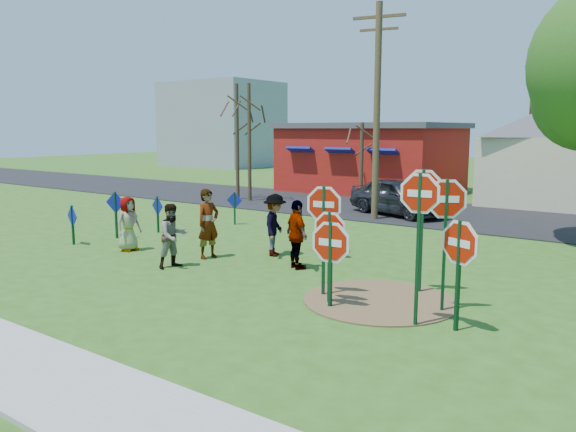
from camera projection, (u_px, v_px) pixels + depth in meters
name	position (u px, v px, depth m)	size (l,w,h in m)	color
ground	(245.00, 262.00, 15.13)	(120.00, 120.00, 0.00)	#305217
road	(416.00, 211.00, 24.36)	(120.00, 7.50, 0.04)	black
dirt_patch	(380.00, 300.00, 11.73)	(3.20, 3.20, 0.03)	brown
red_building	(372.00, 157.00, 32.44)	(9.40, 7.69, 3.90)	maroon
distant_building	(222.00, 125.00, 54.73)	(10.00, 8.00, 8.00)	#8C939E
stop_sign_a	(330.00, 237.00, 11.39)	(0.98, 0.09, 2.04)	#0F391E
stop_sign_b	(423.00, 199.00, 12.05)	(1.10, 0.36, 2.87)	#0F391E
stop_sign_c	(419.00, 214.00, 9.94)	(1.00, 0.10, 2.94)	#0F391E
stop_sign_d	(446.00, 211.00, 10.78)	(0.95, 0.50, 2.76)	#0F391E
stop_sign_e	(331.00, 248.00, 11.14)	(1.14, 0.10, 1.91)	#0F391E
stop_sign_f	(459.00, 250.00, 9.80)	(1.01, 0.43, 2.14)	#0F391E
stop_sign_g	(324.00, 215.00, 11.88)	(1.03, 0.25, 2.52)	#0F391E
blue_diamond_a	(72.00, 220.00, 17.36)	(0.70, 0.17, 1.25)	#0F391E
blue_diamond_b	(116.00, 209.00, 18.36)	(0.70, 0.22, 1.55)	#0F391E
blue_diamond_c	(158.00, 210.00, 19.40)	(0.67, 0.14, 1.28)	#0F391E
blue_diamond_d	(235.00, 204.00, 21.02)	(0.61, 0.19, 1.24)	#0F391E
person_a	(128.00, 224.00, 16.50)	(0.79, 0.51, 1.61)	#404688
person_b	(208.00, 224.00, 15.52)	(0.71, 0.46, 1.94)	#2A725D
person_c	(173.00, 236.00, 14.48)	(0.81, 0.63, 1.67)	brown
person_d	(275.00, 225.00, 15.82)	(1.14, 0.66, 1.77)	#323237
person_e	(297.00, 235.00, 14.31)	(1.05, 0.44, 1.79)	#4D3163
person_f	(326.00, 223.00, 16.12)	(1.67, 0.53, 1.80)	#204D2F
suv	(398.00, 196.00, 23.18)	(1.80, 4.48, 1.53)	#303035
utility_pole	(377.00, 108.00, 21.64)	(2.01, 0.53, 8.30)	#4C3823
bare_tree_west	(237.00, 125.00, 28.04)	(1.80, 1.80, 5.79)	#382819
bare_tree_east	(362.00, 150.00, 27.67)	(1.80, 1.80, 3.89)	#382819
bare_tree_mid	(249.00, 126.00, 27.44)	(1.80, 1.80, 5.76)	#382819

